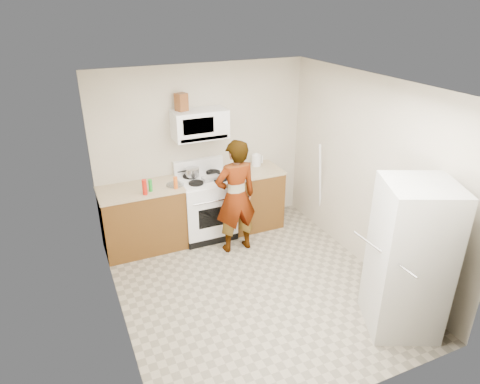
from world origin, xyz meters
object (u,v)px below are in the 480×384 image
person (236,197)px  microwave (200,124)px  fridge (409,259)px  gas_range (206,206)px  kettle (256,160)px  saucepan (192,172)px

person → microwave: bearing=-70.7°
person → fridge: 2.40m
gas_range → person: (0.25, -0.55, 0.33)m
microwave → kettle: (0.90, 0.02, -0.68)m
kettle → fridge: bearing=-93.6°
saucepan → fridge: bearing=-63.3°
kettle → saucepan: (-1.05, -0.04, -0.01)m
fridge → saucepan: bearing=141.1°
saucepan → person: bearing=-58.6°
microwave → kettle: 1.13m
gas_range → fridge: bearing=-64.9°
fridge → gas_range: bearing=139.4°
person → fridge: bearing=114.4°
microwave → kettle: bearing=1.2°
gas_range → fridge: (1.27, -2.72, 0.36)m
person → gas_range: bearing=-66.5°
gas_range → person: size_ratio=0.69×
microwave → fridge: 3.23m
person → saucepan: bearing=-59.5°
gas_range → saucepan: 0.55m
person → saucepan: 0.79m
person → saucepan: person is taller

